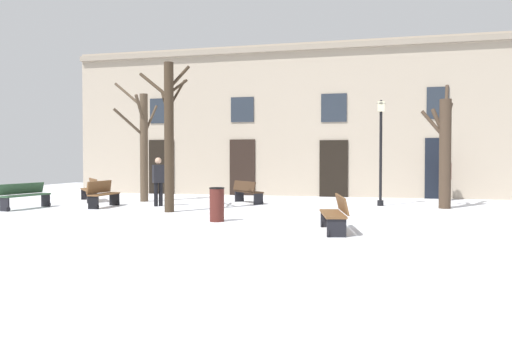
{
  "coord_description": "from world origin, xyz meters",
  "views": [
    {
      "loc": [
        3.86,
        -14.2,
        1.72
      ],
      "look_at": [
        0.0,
        1.6,
        1.29
      ],
      "focal_mm": 35.01,
      "sensor_mm": 36.0,
      "label": 1
    }
  ],
  "objects": [
    {
      "name": "ground_plane",
      "position": [
        0.0,
        0.0,
        0.0
      ],
      "size": [
        33.55,
        33.55,
        0.0
      ],
      "primitive_type": "plane",
      "color": "white"
    },
    {
      "name": "building_facade",
      "position": [
        -0.01,
        8.18,
        3.49
      ],
      "size": [
        20.97,
        0.6,
        6.87
      ],
      "color": "tan",
      "rests_on": "ground"
    },
    {
      "name": "tree_near_facade",
      "position": [
        -2.6,
        0.55,
        2.57
      ],
      "size": [
        1.92,
        1.39,
        4.74
      ],
      "color": "#382B1E",
      "rests_on": "ground"
    },
    {
      "name": "tree_center",
      "position": [
        -5.14,
        3.84,
        2.33
      ],
      "size": [
        1.63,
        1.88,
        4.78
      ],
      "color": "#4C3D2D",
      "rests_on": "ground"
    },
    {
      "name": "tree_left_of_center",
      "position": [
        6.08,
        3.83,
        2.04
      ],
      "size": [
        1.25,
        1.69,
        4.33
      ],
      "color": "#423326",
      "rests_on": "ground"
    },
    {
      "name": "streetlamp",
      "position": [
        3.96,
        4.21,
        2.33
      ],
      "size": [
        0.3,
        0.3,
        3.8
      ],
      "color": "black",
      "rests_on": "ground"
    },
    {
      "name": "litter_bin",
      "position": [
        -0.36,
        -1.4,
        0.47
      ],
      "size": [
        0.42,
        0.42,
        0.92
      ],
      "color": "#4C1E19",
      "rests_on": "ground"
    },
    {
      "name": "bench_back_to_back_right",
      "position": [
        2.91,
        -2.56,
        0.43
      ],
      "size": [
        0.83,
        1.78,
        0.85
      ],
      "rotation": [
        0.0,
        0.0,
        4.91
      ],
      "color": "brown",
      "rests_on": "ground"
    },
    {
      "name": "bench_far_corner",
      "position": [
        -7.24,
        3.47,
        0.48
      ],
      "size": [
        1.56,
        1.74,
        0.9
      ],
      "rotation": [
        0.0,
        0.0,
        5.41
      ],
      "color": "brown",
      "rests_on": "ground"
    },
    {
      "name": "bench_by_litter_bin",
      "position": [
        -7.71,
        0.26,
        0.47
      ],
      "size": [
        0.74,
        1.88,
        0.87
      ],
      "rotation": [
        0.0,
        0.0,
        1.41
      ],
      "color": "#2D4C33",
      "rests_on": "ground"
    },
    {
      "name": "bench_back_to_back_left",
      "position": [
        -0.95,
        4.1,
        0.44
      ],
      "size": [
        1.44,
        1.47,
        0.85
      ],
      "rotation": [
        0.0,
        0.0,
        2.34
      ],
      "color": "#3D2819",
      "rests_on": "ground"
    },
    {
      "name": "bench_facing_shops",
      "position": [
        -5.47,
        1.41,
        0.47
      ],
      "size": [
        0.44,
        1.56,
        0.92
      ],
      "rotation": [
        0.0,
        0.0,
        1.57
      ],
      "color": "brown",
      "rests_on": "ground"
    },
    {
      "name": "person_strolling",
      "position": [
        6.53,
        7.1,
        0.99
      ],
      "size": [
        0.44,
        0.38,
        1.78
      ],
      "rotation": [
        0.0,
        0.0,
        2.61
      ],
      "color": "#403D3A",
      "rests_on": "ground"
    },
    {
      "name": "person_near_bench",
      "position": [
        -3.73,
        2.19,
        0.97
      ],
      "size": [
        0.43,
        0.42,
        1.74
      ],
      "rotation": [
        0.0,
        0.0,
        3.92
      ],
      "color": "black",
      "rests_on": "ground"
    }
  ]
}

